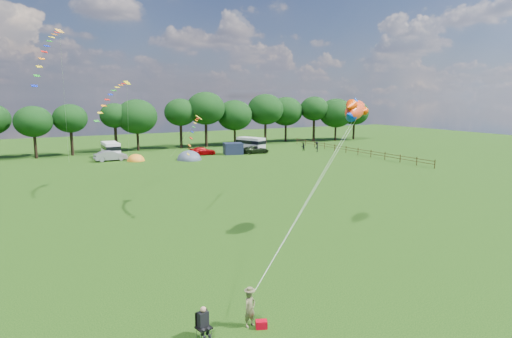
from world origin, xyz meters
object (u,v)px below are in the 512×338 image
tent_greyblue (189,160)px  kite_flyer (250,309)px  campervan_c (111,150)px  tent_orange (136,161)px  car_b (111,156)px  campervan_d (251,144)px  walker_b (317,147)px  walker_a (303,147)px  camp_chair (203,319)px  fish_kite (354,110)px  car_c (202,151)px  car_d (256,150)px

tent_greyblue → kite_flyer: bearing=-106.1°
tent_greyblue → kite_flyer: 48.19m
campervan_c → tent_orange: 5.58m
car_b → campervan_c: campervan_c is taller
campervan_d → tent_orange: campervan_d is taller
walker_b → kite_flyer: bearing=13.6°
tent_greyblue → walker_a: walker_a is taller
tent_greyblue → camp_chair: 48.75m
fish_kite → walker_a: size_ratio=2.24×
campervan_d → fish_kite: (-14.18, -42.73, 7.19)m
car_b → camp_chair: car_b is taller
car_c → campervan_d: size_ratio=0.79×
campervan_d → car_b: bearing=67.2°
car_d → campervan_c: size_ratio=0.91×
walker_a → tent_orange: bearing=-2.1°
camp_chair → walker_a: 59.43m
car_c → walker_b: bearing=-108.0°
car_b → campervan_c: size_ratio=0.86×
camp_chair → fish_kite: size_ratio=0.40×
walker_b → camp_chair: bearing=12.0°
car_c → tent_orange: car_c is taller
camp_chair → campervan_c: bearing=73.0°
car_b → camp_chair: (-4.81, -50.61, 0.05)m
tent_orange → kite_flyer: 49.21m
campervan_d → walker_b: campervan_d is taller
car_d → fish_kite: (-13.88, -40.39, 7.88)m
tent_orange → kite_flyer: (-6.04, -48.83, 0.76)m
car_d → campervan_d: bearing=-1.4°
car_c → walker_a: walker_a is taller
walker_b → tent_orange: bearing=-45.3°
campervan_c → camp_chair: 53.73m
tent_greyblue → fish_kite: size_ratio=1.21×
walker_b → campervan_d: bearing=-67.4°
car_c → car_b: bearing=86.6°
campervan_d → fish_kite: bearing=139.2°
car_d → walker_b: walker_b is taller
walker_a → car_d: bearing=-6.2°
campervan_c → campervan_d: campervan_c is taller
car_c → car_d: car_c is taller
car_c → tent_greyblue: tent_greyblue is taller
fish_kite → walker_a: 45.91m
campervan_d → camp_chair: bearing=128.5°
campervan_c → tent_orange: campervan_c is taller
tent_greyblue → fish_kite: bearing=-92.3°
walker_b → car_c: bearing=-53.8°
car_b → fish_kite: 44.50m
campervan_d → kite_flyer: size_ratio=3.49×
campervan_c → tent_greyblue: 12.48m
camp_chair → walker_b: walker_b is taller
car_b → car_c: size_ratio=1.01×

